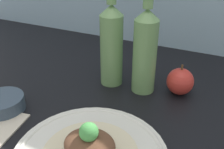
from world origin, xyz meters
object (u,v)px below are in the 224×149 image
plated_food (90,146)px  cider_bottle_right (145,48)px  cider_bottle_left (111,42)px  apple (180,81)px  dipping_bowl (3,104)px

plated_food → cider_bottle_right: 29.55cm
plated_food → cider_bottle_right: size_ratio=0.58×
cider_bottle_left → cider_bottle_right: size_ratio=1.00×
plated_food → apple: bearing=72.1°
plated_food → dipping_bowl: plated_food is taller
plated_food → dipping_bowl: 27.40cm
plated_food → apple: size_ratio=2.15×
cider_bottle_right → apple: bearing=14.4°
plated_food → dipping_bowl: size_ratio=1.76×
cider_bottle_left → dipping_bowl: 31.21cm
apple → dipping_bowl: 44.88cm
cider_bottle_right → apple: (9.37, 2.41, -8.67)cm
cider_bottle_left → cider_bottle_right: same height
cider_bottle_left → plated_food: bearing=-72.5°
plated_food → cider_bottle_right: (0.51, 28.25, 8.66)cm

